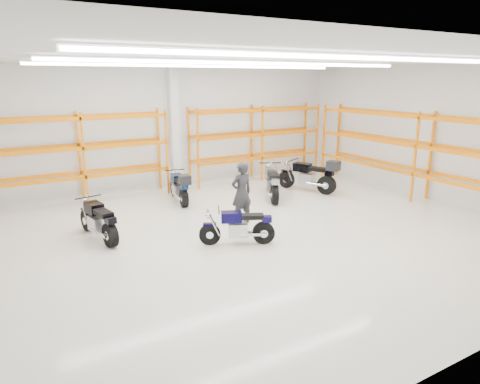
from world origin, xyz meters
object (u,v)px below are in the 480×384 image
motorcycle_main (240,227)px  structural_column (174,128)px  motorcycle_back_c (272,183)px  motorcycle_back_d (311,176)px  motorcycle_back_a (99,222)px  motorcycle_back_b (180,188)px  standing_man (242,193)px

motorcycle_main → structural_column: 6.53m
motorcycle_back_c → motorcycle_back_d: motorcycle_back_d is taller
motorcycle_back_a → motorcycle_back_b: bearing=34.4°
structural_column → motorcycle_back_a: bearing=-132.4°
motorcycle_main → structural_column: size_ratio=0.39×
motorcycle_back_a → motorcycle_back_d: 7.85m
motorcycle_back_c → structural_column: bearing=125.7°
motorcycle_main → motorcycle_back_d: motorcycle_back_d is taller
motorcycle_back_c → structural_column: 4.23m
motorcycle_back_b → motorcycle_back_d: (4.69, -1.09, 0.07)m
motorcycle_main → standing_man: size_ratio=0.99×
structural_column → motorcycle_back_c: bearing=-54.3°
motorcycle_back_b → structural_column: size_ratio=0.47×
motorcycle_back_b → structural_column: bearing=71.2°
motorcycle_back_b → motorcycle_back_d: motorcycle_back_d is taller
motorcycle_main → motorcycle_back_a: motorcycle_back_a is taller
motorcycle_back_d → standing_man: size_ratio=1.28×
motorcycle_back_a → motorcycle_back_d: bearing=7.5°
motorcycle_back_a → motorcycle_back_b: size_ratio=0.98×
standing_man → motorcycle_back_a: bearing=-12.2°
motorcycle_main → motorcycle_back_c: 4.35m
motorcycle_back_b → structural_column: 2.75m
standing_man → motorcycle_main: bearing=56.5°
structural_column → motorcycle_back_b: bearing=-108.8°
motorcycle_main → motorcycle_back_c: (3.06, 3.09, 0.10)m
motorcycle_back_a → structural_column: (3.78, 4.14, 1.77)m
motorcycle_back_d → structural_column: structural_column is taller
motorcycle_back_a → standing_man: standing_man is taller
motorcycle_back_c → standing_man: 2.80m
motorcycle_back_a → motorcycle_back_b: motorcycle_back_b is taller
standing_man → structural_column: 5.02m
motorcycle_main → structural_column: bearing=82.6°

